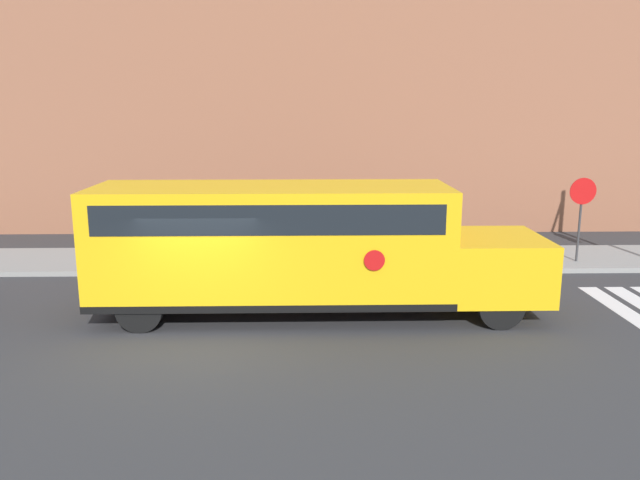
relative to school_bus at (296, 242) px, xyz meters
The scene contains 5 objects.
ground_plane 3.12m from the school_bus, 141.03° to the right, with size 60.00×60.00×0.00m, color #333335.
sidewalk_strip 5.51m from the school_bus, 112.63° to the left, with size 44.00×3.00×0.15m.
building_backdrop 11.92m from the school_bus, 100.11° to the left, with size 32.00×4.00×9.35m.
school_bus is the anchor object (origin of this frame).
stop_sign 9.40m from the school_bus, 26.48° to the left, with size 0.79×0.10×2.68m.
Camera 1 is at (2.26, -12.24, 4.78)m, focal length 35.00 mm.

